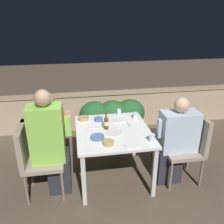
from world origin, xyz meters
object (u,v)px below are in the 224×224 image
object	(u,v)px
person_green_blouse	(51,144)
person_coral_top	(54,135)
chair_right_far	(178,129)
chair_left_near	(34,154)
person_blue_shirt	(175,141)
chair_left_far	(38,139)
beer_bottle	(106,122)
chair_right_near	(190,142)

from	to	relation	value
person_green_blouse	person_coral_top	distance (m)	0.37
person_coral_top	chair_right_far	bearing A→B (deg)	-0.98
chair_left_near	chair_right_far	bearing A→B (deg)	9.58
person_blue_shirt	chair_right_far	xyz separation A→B (m)	(0.22, 0.38, -0.03)
person_green_blouse	chair_left_far	bearing A→B (deg)	119.09
chair_left_far	person_coral_top	bearing A→B (deg)	-0.00
chair_left_far	person_coral_top	world-z (taller)	person_coral_top
chair_left_near	person_blue_shirt	world-z (taller)	person_blue_shirt
chair_left_near	chair_left_far	distance (m)	0.37
chair_left_near	chair_right_far	xyz separation A→B (m)	(1.98, 0.33, 0.00)
person_green_blouse	person_blue_shirt	size ratio (longest dim) A/B	1.15
chair_left_near	chair_right_far	size ratio (longest dim) A/B	1.00
beer_bottle	chair_left_near	bearing A→B (deg)	-167.27
person_coral_top	person_blue_shirt	size ratio (longest dim) A/B	1.02
chair_left_far	chair_right_near	world-z (taller)	same
person_coral_top	chair_right_near	xyz separation A→B (m)	(1.76, -0.41, -0.05)
person_green_blouse	chair_right_far	world-z (taller)	person_green_blouse
person_coral_top	chair_left_near	bearing A→B (deg)	-120.50
chair_right_far	beer_bottle	bearing A→B (deg)	-173.12
person_blue_shirt	chair_left_far	bearing A→B (deg)	166.98
person_green_blouse	chair_right_far	distance (m)	1.81
person_coral_top	person_blue_shirt	world-z (taller)	person_coral_top
chair_left_near	person_blue_shirt	size ratio (longest dim) A/B	0.78
chair_left_far	person_blue_shirt	distance (m)	1.81
chair_left_far	person_blue_shirt	world-z (taller)	person_blue_shirt
beer_bottle	person_coral_top	bearing A→B (deg)	166.94
chair_left_far	beer_bottle	world-z (taller)	beer_bottle
chair_left_near	person_coral_top	world-z (taller)	person_coral_top
chair_left_near	person_green_blouse	bearing A→B (deg)	0.00
person_coral_top	beer_bottle	xyz separation A→B (m)	(0.69, -0.16, 0.20)
person_green_blouse	person_coral_top	bearing A→B (deg)	88.68
chair_left_near	beer_bottle	world-z (taller)	beer_bottle
beer_bottle	chair_left_far	bearing A→B (deg)	169.93
chair_left_far	chair_right_near	size ratio (longest dim) A/B	1.00
person_coral_top	person_green_blouse	bearing A→B (deg)	-91.32
person_green_blouse	chair_right_near	bearing A→B (deg)	-1.35
person_coral_top	beer_bottle	world-z (taller)	person_coral_top
chair_left_near	chair_left_far	size ratio (longest dim) A/B	1.00
person_coral_top	person_blue_shirt	distance (m)	1.60
person_coral_top	beer_bottle	size ratio (longest dim) A/B	5.04
person_coral_top	chair_right_near	world-z (taller)	person_coral_top
person_green_blouse	person_coral_top	size ratio (longest dim) A/B	1.12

